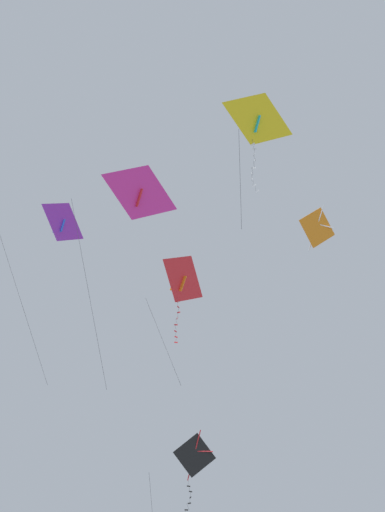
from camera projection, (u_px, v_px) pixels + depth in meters
kite_diamond_near_right at (194, 457)px, 42.46m from camera, size 3.43×2.89×8.88m
kite_delta_highest at (139, 193)px, 38.89m from camera, size 3.66×4.01×9.25m
kite_delta_upper_right at (62, 223)px, 40.01m from camera, size 2.47×3.85×7.74m
kite_delta_near_left at (182, 280)px, 44.48m from camera, size 2.33×3.10×6.14m
kite_diamond_mid_left at (317, 227)px, 43.92m from camera, size 1.22×2.11×2.37m
kite_delta_far_centre at (257, 120)px, 32.59m from camera, size 1.87×2.49×5.19m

